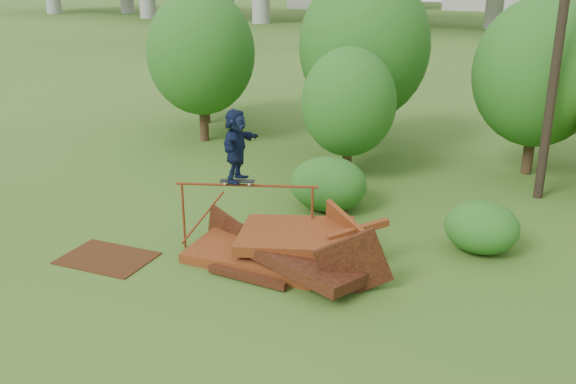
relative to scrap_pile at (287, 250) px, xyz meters
The scene contains 14 objects.
ground 1.48m from the scrap_pile, 70.29° to the right, with size 240.00×240.00×0.00m, color #2D5116.
scrap_pile is the anchor object (origin of this frame).
grind_rail 1.61m from the scrap_pile, 166.50° to the left, with size 3.25×1.48×1.75m.
skateboard 2.08m from the scrap_pile, behind, with size 0.86×0.54×0.09m.
skater 2.78m from the scrap_pile, behind, with size 1.65×0.53×1.78m, color #0F1936.
flat_plate 4.44m from the scrap_pile, 156.08° to the right, with size 2.17×1.55×0.03m, color #3B1F0C.
tree_0 12.54m from the scrap_pile, 134.66° to the left, with size 4.25×4.25×6.00m.
tree_1 11.25m from the scrap_pile, 102.84° to the left, with size 4.86×4.86×6.76m.
tree_2 7.34m from the scrap_pile, 101.72° to the left, with size 3.11×3.11×4.38m.
tree_3 11.39m from the scrap_pile, 69.47° to the left, with size 4.28×4.28×5.94m.
tree_6 15.52m from the scrap_pile, 132.44° to the left, with size 3.95×3.95×5.51m.
shrub_left 3.95m from the scrap_pile, 100.52° to the left, with size 2.27×2.09×1.57m, color #194C14.
shrub_right 4.93m from the scrap_pile, 37.75° to the left, with size 1.84×1.69×1.31m, color #194C14.
utility_pole 10.20m from the scrap_pile, 59.88° to the left, with size 1.40×0.28×9.75m.
Camera 1 is at (6.18, -10.89, 6.78)m, focal length 40.00 mm.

